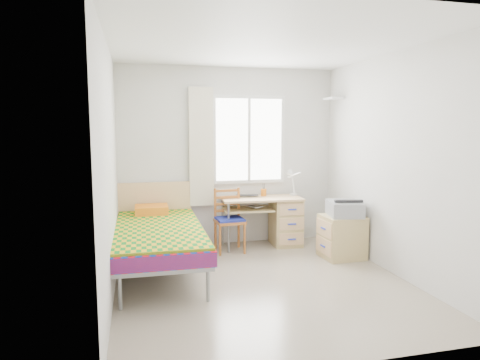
{
  "coord_description": "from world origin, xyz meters",
  "views": [
    {
      "loc": [
        -1.35,
        -4.42,
        1.73
      ],
      "look_at": [
        -0.13,
        0.55,
        1.1
      ],
      "focal_mm": 32.0,
      "sensor_mm": 36.0,
      "label": 1
    }
  ],
  "objects_px": {
    "chair": "(229,216)",
    "printer": "(344,208)",
    "bed": "(158,233)",
    "cabinet": "(342,237)",
    "desk": "(281,219)"
  },
  "relations": [
    {
      "from": "chair",
      "to": "printer",
      "type": "bearing_deg",
      "value": -29.57
    },
    {
      "from": "bed",
      "to": "cabinet",
      "type": "distance_m",
      "value": 2.41
    },
    {
      "from": "cabinet",
      "to": "printer",
      "type": "bearing_deg",
      "value": -15.7
    },
    {
      "from": "chair",
      "to": "cabinet",
      "type": "distance_m",
      "value": 1.56
    },
    {
      "from": "desk",
      "to": "cabinet",
      "type": "xyz_separation_m",
      "value": [
        0.58,
        -0.8,
        -0.11
      ]
    },
    {
      "from": "cabinet",
      "to": "bed",
      "type": "bearing_deg",
      "value": 176.74
    },
    {
      "from": "bed",
      "to": "desk",
      "type": "height_order",
      "value": "bed"
    },
    {
      "from": "desk",
      "to": "chair",
      "type": "distance_m",
      "value": 0.82
    },
    {
      "from": "desk",
      "to": "bed",
      "type": "bearing_deg",
      "value": -154.16
    },
    {
      "from": "chair",
      "to": "printer",
      "type": "xyz_separation_m",
      "value": [
        1.41,
        -0.69,
        0.17
      ]
    },
    {
      "from": "chair",
      "to": "printer",
      "type": "height_order",
      "value": "chair"
    },
    {
      "from": "chair",
      "to": "cabinet",
      "type": "relative_size",
      "value": 1.56
    },
    {
      "from": "bed",
      "to": "printer",
      "type": "bearing_deg",
      "value": -0.6
    },
    {
      "from": "bed",
      "to": "chair",
      "type": "distance_m",
      "value": 1.2
    },
    {
      "from": "desk",
      "to": "cabinet",
      "type": "distance_m",
      "value": 0.99
    }
  ]
}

